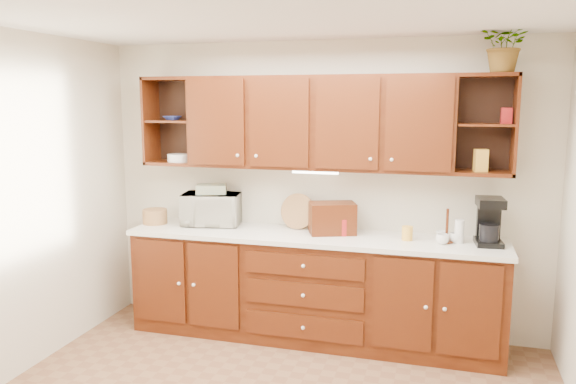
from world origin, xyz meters
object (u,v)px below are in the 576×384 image
Objects in this scene: bread_box at (332,218)px; potted_plant at (506,44)px; microwave at (212,209)px; coffee_maker at (489,222)px.

bread_box is 1.95m from potted_plant.
microwave is 1.15m from bread_box.
potted_plant reaches higher than microwave.
potted_plant reaches higher than coffee_maker.
bread_box is at bearing 179.95° from potted_plant.
bread_box is 0.92× the size of potted_plant.
potted_plant is at bearing -12.46° from microwave.
microwave is 1.25× the size of potted_plant.
coffee_maker is 1.38m from potted_plant.
coffee_maker is at bearing -12.90° from microwave.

